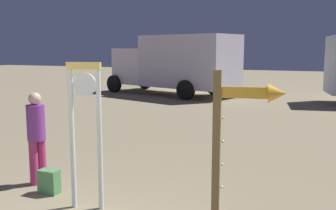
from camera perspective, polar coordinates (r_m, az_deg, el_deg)
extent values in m
cylinder|color=white|center=(5.77, -13.86, -4.97)|extent=(0.07, 0.07, 2.02)
cylinder|color=white|center=(5.64, -9.99, -5.17)|extent=(0.07, 0.07, 2.02)
cube|color=#FED662|center=(5.56, -12.28, 5.65)|extent=(0.49, 0.20, 0.10)
cylinder|color=white|center=(5.60, -12.09, 2.97)|extent=(0.33, 0.12, 0.33)
cube|color=black|center=(5.63, -12.01, 2.99)|extent=(0.08, 0.03, 0.05)
cube|color=black|center=(5.63, -12.01, 2.99)|extent=(0.12, 0.04, 0.07)
cube|color=olive|center=(5.11, 7.10, -6.39)|extent=(0.11, 0.11, 2.04)
cube|color=yellow|center=(4.95, 11.19, 1.80)|extent=(0.59, 0.15, 0.14)
cone|color=yellow|center=(4.95, 15.72, 1.65)|extent=(0.26, 0.28, 0.25)
sphere|color=#F8EC8B|center=(5.26, 7.88, -11.83)|extent=(0.04, 0.04, 0.04)
sphere|color=#F5EB90|center=(5.16, 7.95, -8.63)|extent=(0.04, 0.04, 0.04)
sphere|color=#F7DE92|center=(5.08, 8.02, -5.32)|extent=(0.04, 0.04, 0.04)
sphere|color=#F8EA84|center=(5.02, 8.09, -1.91)|extent=(0.04, 0.04, 0.04)
sphere|color=#F1E692|center=(4.97, 8.16, 1.57)|extent=(0.04, 0.04, 0.04)
cylinder|color=#B63069|center=(7.13, -18.01, -7.82)|extent=(0.14, 0.14, 0.77)
cylinder|color=#B63069|center=(7.06, -19.07, -8.04)|extent=(0.14, 0.14, 0.77)
cylinder|color=#7C368F|center=(6.94, -18.80, -2.47)|extent=(0.30, 0.30, 0.61)
sphere|color=beige|center=(6.88, -18.95, 0.88)|extent=(0.21, 0.21, 0.21)
cube|color=#518D53|center=(6.64, -17.04, -10.70)|extent=(0.33, 0.18, 0.39)
cube|color=#498449|center=(6.74, -16.40, -10.91)|extent=(0.23, 0.04, 0.17)
cube|color=silver|center=(19.01, 3.11, 6.42)|extent=(5.14, 3.64, 2.51)
cube|color=silver|center=(21.23, -4.19, 5.74)|extent=(2.58, 2.73, 1.87)
cube|color=black|center=(21.94, -6.09, 6.77)|extent=(0.60, 1.80, 0.82)
cylinder|color=black|center=(22.66, -3.39, 3.53)|extent=(0.93, 0.51, 0.90)
cylinder|color=black|center=(21.01, -7.91, 3.10)|extent=(0.93, 0.51, 0.90)
cylinder|color=black|center=(19.64, 6.88, 2.76)|extent=(0.93, 0.51, 0.90)
cylinder|color=black|center=(17.71, 2.60, 2.22)|extent=(0.93, 0.51, 0.90)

